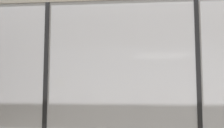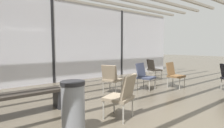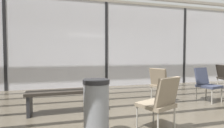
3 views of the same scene
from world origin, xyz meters
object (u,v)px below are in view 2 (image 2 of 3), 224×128
Objects in this scene: lounge_chair_6 at (111,77)px; trash_bin at (73,108)px; lounge_chair_1 at (153,68)px; lounge_chair_7 at (144,75)px; lounge_chair_0 at (122,94)px; waiting_bench at (25,97)px; lounge_chair_2 at (174,73)px.

trash_bin is (-2.01, -1.67, -0.06)m from lounge_chair_6.
lounge_chair_7 is at bearing 137.37° from lounge_chair_1.
lounge_chair_7 is (2.16, 1.41, 0.00)m from lounge_chair_0.
lounge_chair_0 is at bearing 134.81° from waiting_bench.
lounge_chair_0 is 1.00× the size of lounge_chair_7.
lounge_chair_0 is 2.58m from lounge_chair_7.
lounge_chair_0 is 1.01× the size of trash_bin.
waiting_bench is at bearing 117.90° from lounge_chair_1.
lounge_chair_6 is (0.98, 1.65, 0.00)m from lounge_chair_0.
lounge_chair_2 is at bearing 13.30° from trash_bin.
lounge_chair_2 is 1.01× the size of trash_bin.
lounge_chair_6 is 2.61m from trash_bin.
lounge_chair_1 is 5.55m from waiting_bench.
lounge_chair_0 is at bearing -171.93° from lounge_chair_2.
waiting_bench is (-4.67, 0.38, -0.13)m from lounge_chair_2.
lounge_chair_1 is at bearing -98.59° from lounge_chair_6.
lounge_chair_6 reaches higher than waiting_bench.
lounge_chair_1 is at bearing 54.76° from lounge_chair_2.
lounge_chair_1 reaches higher than trash_bin.
lounge_chair_1 is at bearing 26.93° from trash_bin.
lounge_chair_2 and lounge_chair_6 have the same top height.
trash_bin is (-3.19, -1.43, -0.06)m from lounge_chair_7.
lounge_chair_0 is 3.36m from lounge_chair_2.
lounge_chair_2 is at bearing 169.59° from lounge_chair_1.
lounge_chair_6 reaches higher than trash_bin.
trash_bin is at bearing -22.01° from lounge_chair_0.
lounge_chair_1 is at bearing -170.60° from lounge_chair_0.
trash_bin is (0.43, -1.38, 0.07)m from waiting_bench.
lounge_chair_2 is (3.21, 0.98, 0.00)m from lounge_chair_0.
lounge_chair_6 is at bearing -143.70° from lounge_chair_0.
lounge_chair_2 is (-0.76, -1.54, 0.00)m from lounge_chair_1.
lounge_chair_0 reaches higher than waiting_bench.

